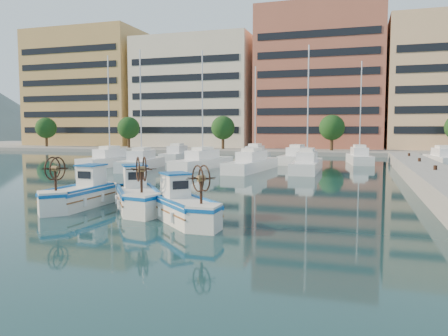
# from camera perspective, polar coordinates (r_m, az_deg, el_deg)

# --- Properties ---
(ground) EXTENTS (300.00, 300.00, 0.00)m
(ground) POSITION_cam_1_polar(r_m,az_deg,el_deg) (19.61, -7.81, -6.30)
(ground) COLOR #183D40
(ground) RESTS_ON ground
(waterfront) EXTENTS (180.00, 40.00, 25.60)m
(waterfront) POSITION_cam_1_polar(r_m,az_deg,el_deg) (82.78, 18.16, 9.79)
(waterfront) COLOR gray
(waterfront) RESTS_ON ground
(yacht_marina) EXTENTS (36.89, 23.03, 11.50)m
(yacht_marina) POSITION_cam_1_polar(r_m,az_deg,el_deg) (46.64, 3.77, 0.93)
(yacht_marina) COLOR white
(yacht_marina) RESTS_ON ground
(fishing_boat_a) EXTENTS (1.74, 4.20, 2.61)m
(fishing_boat_a) POSITION_cam_1_polar(r_m,az_deg,el_deg) (22.82, -18.27, -3.08)
(fishing_boat_a) COLOR white
(fishing_boat_a) RESTS_ON ground
(fishing_boat_b) EXTENTS (3.75, 4.34, 2.67)m
(fishing_boat_b) POSITION_cam_1_polar(r_m,az_deg,el_deg) (21.35, -11.27, -3.42)
(fishing_boat_b) COLOR white
(fishing_boat_b) RESTS_ON ground
(fishing_boat_c) EXTENTS (3.87, 3.87, 2.51)m
(fishing_boat_c) POSITION_cam_1_polar(r_m,az_deg,el_deg) (18.31, -5.25, -4.88)
(fishing_boat_c) COLOR white
(fishing_boat_c) RESTS_ON ground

